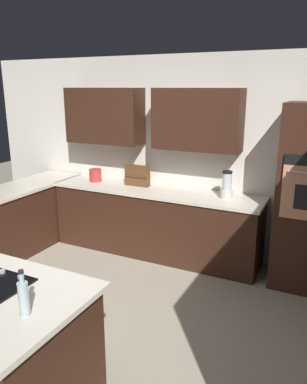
# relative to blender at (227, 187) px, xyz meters

# --- Properties ---
(ground_plane) EXTENTS (14.00, 14.00, 0.00)m
(ground_plane) POSITION_rel_blender_xyz_m (0.85, 1.74, -1.04)
(ground_plane) COLOR #9E937F
(wall_back) EXTENTS (6.00, 0.44, 2.60)m
(wall_back) POSITION_rel_blender_xyz_m (0.92, -0.30, 0.39)
(wall_back) COLOR white
(wall_back) RESTS_ON ground
(lower_cabinets_back) EXTENTS (2.80, 0.60, 0.86)m
(lower_cabinets_back) POSITION_rel_blender_xyz_m (0.95, 0.02, -0.61)
(lower_cabinets_back) COLOR #381E14
(lower_cabinets_back) RESTS_ON ground
(countertop_back) EXTENTS (2.84, 0.64, 0.04)m
(countertop_back) POSITION_rel_blender_xyz_m (0.95, 0.02, -0.16)
(countertop_back) COLOR silver
(countertop_back) RESTS_ON lower_cabinets_back
(blender) EXTENTS (0.15, 0.15, 0.34)m
(blender) POSITION_rel_blender_xyz_m (0.00, 0.00, 0.00)
(blender) COLOR beige
(blender) RESTS_ON countertop_back
(spice_rack) EXTENTS (0.34, 0.11, 0.28)m
(spice_rack) POSITION_rel_blender_xyz_m (1.25, -0.05, -0.01)
(spice_rack) COLOR brown
(spice_rack) RESTS_ON countertop_back
(kettle) EXTENTS (0.17, 0.17, 0.18)m
(kettle) POSITION_rel_blender_xyz_m (1.90, 0.00, -0.06)
(kettle) COLOR red
(kettle) RESTS_ON countertop_back
(second_bottle) EXTENTS (0.06, 0.06, 0.29)m
(second_bottle) POSITION_rel_blender_xyz_m (0.39, 2.90, -0.03)
(second_bottle) COLOR silver
(second_bottle) RESTS_ON island_top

